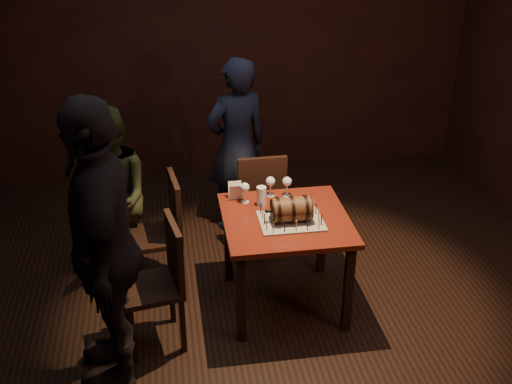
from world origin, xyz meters
TOP-DOWN VIEW (x-y plane):
  - room_shell at (0.00, 0.00)m, footprint 5.04×5.04m
  - pub_table at (0.11, 0.01)m, footprint 0.90×0.90m
  - cake_board at (0.14, -0.06)m, footprint 0.45×0.35m
  - barrel_cake at (0.14, -0.06)m, footprint 0.33×0.19m
  - birthday_candles at (0.14, -0.06)m, footprint 0.40×0.30m
  - wine_glass_left at (-0.14, 0.28)m, footprint 0.07×0.07m
  - wine_glass_mid at (0.06, 0.35)m, footprint 0.07×0.07m
  - wine_glass_right at (0.19, 0.33)m, footprint 0.07×0.07m
  - pint_of_ale at (-0.03, 0.22)m, footprint 0.07×0.07m
  - menu_card at (-0.21, 0.34)m, footprint 0.10×0.05m
  - chair_back at (0.05, 0.77)m, footprint 0.41×0.41m
  - chair_left_rear at (-0.76, 0.40)m, footprint 0.44×0.44m
  - chair_left_front at (-0.79, -0.27)m, footprint 0.46×0.46m
  - person_back at (-0.08, 1.26)m, footprint 0.67×0.55m
  - person_left_rear at (-1.15, 0.56)m, footprint 0.78×0.86m
  - person_left_front at (-1.12, -0.54)m, footprint 0.50×1.14m

SIDE VIEW (x-z plane):
  - chair_back at x=0.05m, z-range 0.06..0.99m
  - chair_left_rear at x=-0.76m, z-range 0.06..0.99m
  - chair_left_front at x=-0.79m, z-range 0.06..0.99m
  - pub_table at x=0.11m, z-range 0.27..1.02m
  - person_left_rear at x=-1.15m, z-range 0.00..1.44m
  - cake_board at x=0.14m, z-range 0.75..0.76m
  - person_back at x=-0.08m, z-range 0.00..1.60m
  - birthday_candles at x=0.14m, z-range 0.76..0.85m
  - menu_card at x=-0.21m, z-range 0.75..0.88m
  - pint_of_ale at x=-0.03m, z-range 0.75..0.90m
  - barrel_cake at x=0.14m, z-range 0.75..0.95m
  - wine_glass_mid at x=0.06m, z-range 0.79..0.95m
  - wine_glass_left at x=-0.14m, z-range 0.79..0.95m
  - wine_glass_right at x=0.19m, z-range 0.79..0.95m
  - person_left_front at x=-1.12m, z-range 0.00..1.92m
  - room_shell at x=0.00m, z-range 0.00..2.80m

